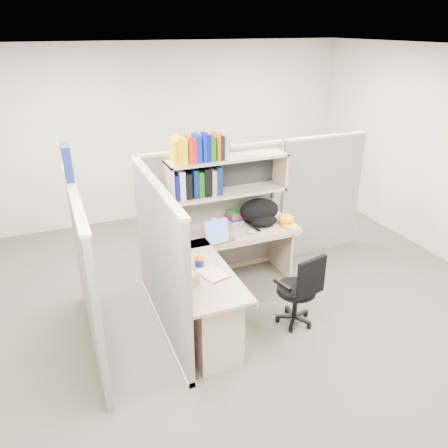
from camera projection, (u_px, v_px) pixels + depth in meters
name	position (u px, v px, depth m)	size (l,w,h in m)	color
ground	(243.00, 309.00, 4.90)	(6.00, 6.00, 0.00)	#3C372E
room_shell	(246.00, 170.00, 4.22)	(6.00, 6.00, 6.00)	#B2ADA1
cubicle	(197.00, 225.00, 4.77)	(3.79, 1.84, 1.95)	#5F605B
desk	(218.00, 297.00, 4.33)	(1.74, 1.75, 0.73)	gray
laptop	(221.00, 231.00, 4.80)	(0.29, 0.29, 0.21)	silver
backpack	(262.00, 212.00, 5.18)	(0.49, 0.38, 0.29)	black
orange_cap	(286.00, 219.00, 5.23)	(0.20, 0.23, 0.11)	orange
snack_canister	(199.00, 262.00, 4.30)	(0.09, 0.09, 0.09)	navy
tissue_box	(191.00, 277.00, 3.96)	(0.11, 0.11, 0.18)	tan
mouse	(251.00, 232.00, 4.98)	(0.09, 0.06, 0.03)	#7E93B3
paper_cup	(214.00, 222.00, 5.15)	(0.07, 0.07, 0.10)	silver
book_stack	(234.00, 216.00, 5.30)	(0.18, 0.24, 0.12)	gray
loose_paper	(213.00, 273.00, 4.19)	(0.21, 0.28, 0.00)	white
task_chair	(298.00, 300.00, 4.52)	(0.48, 0.44, 0.86)	black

